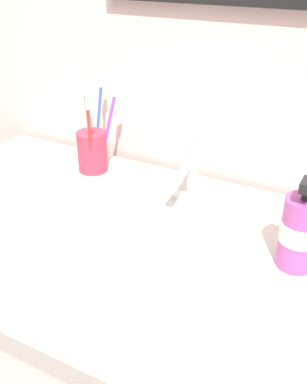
{
  "coord_description": "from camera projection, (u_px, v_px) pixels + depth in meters",
  "views": [
    {
      "loc": [
        0.35,
        -0.57,
        1.33
      ],
      "look_at": [
        0.03,
        0.02,
        0.96
      ],
      "focal_mm": 41.71,
      "sensor_mm": 36.0,
      "label": 1
    }
  ],
  "objects": [
    {
      "name": "sink_basin",
      "position": [
        146.0,
        261.0,
        0.81
      ],
      "size": [
        0.39,
        0.39,
        0.11
      ],
      "color": "white",
      "rests_on": "vanity_counter"
    },
    {
      "name": "toothbrush_cup",
      "position": [
        92.0,
        151.0,
        1.03
      ],
      "size": [
        0.07,
        0.07,
        0.09
      ],
      "primitive_type": "cylinder",
      "color": "#D8334C",
      "rests_on": "vanity_counter"
    },
    {
      "name": "soap_dispenser",
      "position": [
        300.0,
        232.0,
        0.71
      ],
      "size": [
        0.06,
        0.06,
        0.16
      ],
      "color": "#B24CA5",
      "rests_on": "vanity_counter"
    },
    {
      "name": "toothbrush_red",
      "position": [
        89.0,
        132.0,
        0.96
      ],
      "size": [
        0.04,
        0.04,
        0.19
      ],
      "color": "red",
      "rests_on": "toothbrush_cup"
    },
    {
      "name": "faucet",
      "position": [
        190.0,
        168.0,
        0.9
      ],
      "size": [
        0.02,
        0.15,
        0.13
      ],
      "color": "silver",
      "rests_on": "sink_basin"
    },
    {
      "name": "toothbrush_green",
      "position": [
        88.0,
        120.0,
        1.03
      ],
      "size": [
        0.04,
        0.04,
        0.18
      ],
      "color": "green",
      "rests_on": "toothbrush_cup"
    },
    {
      "name": "toothbrush_blue",
      "position": [
        99.0,
        116.0,
        1.03
      ],
      "size": [
        0.01,
        0.06,
        0.2
      ],
      "color": "blue",
      "rests_on": "toothbrush_cup"
    },
    {
      "name": "tiled_wall_back",
      "position": [
        209.0,
        20.0,
        0.9
      ],
      "size": [
        2.25,
        0.04,
        2.4
      ],
      "primitive_type": "cube",
      "color": "beige",
      "rests_on": "ground"
    },
    {
      "name": "toothbrush_purple",
      "position": [
        109.0,
        123.0,
        1.0
      ],
      "size": [
        0.05,
        0.04,
        0.2
      ],
      "color": "purple",
      "rests_on": "toothbrush_cup"
    }
  ]
}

